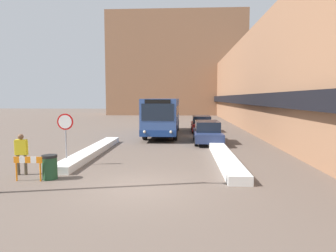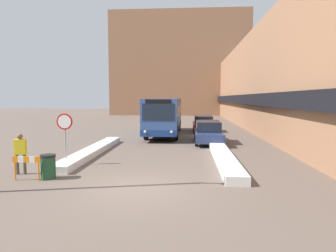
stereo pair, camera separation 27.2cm
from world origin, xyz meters
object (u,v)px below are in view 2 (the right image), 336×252
at_px(city_bus, 165,115).
at_px(parked_car_front, 208,132).
at_px(parked_car_back, 203,124).
at_px(trash_bin, 48,167).
at_px(pedestrian, 20,150).
at_px(construction_barricade, 27,163).
at_px(stop_sign, 65,128).

bearing_deg(city_bus, parked_car_front, -52.89).
relative_size(parked_car_back, trash_bin, 4.80).
xyz_separation_m(parked_car_front, pedestrian, (-8.29, -9.38, 0.25)).
xyz_separation_m(city_bus, parked_car_front, (3.46, -4.57, -0.94)).
distance_m(parked_car_front, construction_barricade, 12.75).
xyz_separation_m(parked_car_back, stop_sign, (-7.15, -14.85, 1.03)).
relative_size(city_bus, construction_barricade, 9.75).
xyz_separation_m(parked_car_front, construction_barricade, (-7.54, -10.28, -0.11)).
bearing_deg(pedestrian, stop_sign, 51.36).
relative_size(parked_car_front, pedestrian, 2.86).
distance_m(stop_sign, construction_barricade, 2.94).
bearing_deg(parked_car_back, city_bus, -142.14).
xyz_separation_m(city_bus, parked_car_back, (3.46, 2.69, -0.97)).
distance_m(parked_car_back, stop_sign, 16.51).
bearing_deg(construction_barricade, parked_car_front, 53.74).
relative_size(parked_car_back, construction_barricade, 4.15).
height_order(trash_bin, construction_barricade, trash_bin).
distance_m(parked_car_back, construction_barricade, 19.09).
distance_m(city_bus, parked_car_back, 4.49).
bearing_deg(parked_car_front, construction_barricade, -126.26).
bearing_deg(parked_car_back, trash_bin, -111.72).
bearing_deg(parked_car_front, trash_bin, -124.56).
relative_size(city_bus, pedestrian, 6.32).
bearing_deg(stop_sign, pedestrian, -122.65).
bearing_deg(construction_barricade, city_bus, 74.63).
bearing_deg(trash_bin, parked_car_front, 55.44).
distance_m(city_bus, parked_car_front, 5.81).
distance_m(parked_car_front, parked_car_back, 7.26).
height_order(city_bus, trash_bin, city_bus).
relative_size(parked_car_back, pedestrian, 2.69).
distance_m(city_bus, pedestrian, 14.78).
bearing_deg(trash_bin, city_bus, 76.83).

